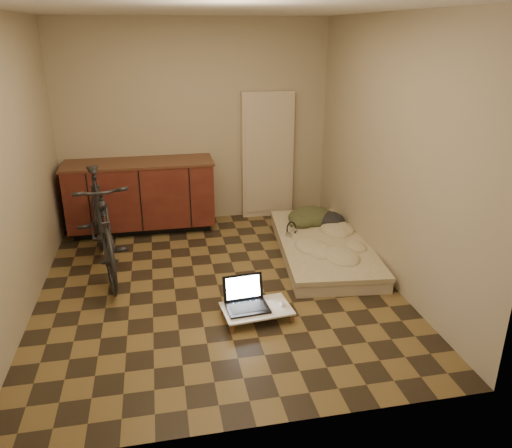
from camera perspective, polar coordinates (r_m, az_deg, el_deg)
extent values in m
cube|color=brown|center=(5.16, -4.39, -6.95)|extent=(3.50, 4.00, 0.00)
cube|color=silver|center=(4.55, -5.38, 23.29)|extent=(3.50, 4.00, 0.00)
cube|color=tan|center=(6.63, -6.96, 11.29)|extent=(3.50, 0.00, 2.60)
cube|color=tan|center=(2.81, 0.10, -2.53)|extent=(3.50, 0.00, 2.60)
cube|color=tan|center=(4.82, -26.06, 5.50)|extent=(0.00, 4.00, 2.60)
cube|color=tan|center=(5.18, 14.96, 7.92)|extent=(0.00, 4.00, 2.60)
cube|color=black|center=(6.70, -12.69, -0.10)|extent=(1.70, 0.48, 0.10)
cube|color=#481914|center=(6.52, -13.00, 3.37)|extent=(1.80, 0.60, 0.78)
cube|color=#532F1E|center=(6.41, -13.30, 6.82)|extent=(1.84, 0.62, 0.03)
cube|color=beige|center=(6.81, 1.32, 7.82)|extent=(0.70, 0.10, 1.70)
imported|color=black|center=(5.44, -17.31, 0.57)|extent=(0.89, 1.92, 1.20)
cube|color=beige|center=(5.86, 7.64, -2.77)|extent=(1.18, 2.13, 0.13)
cube|color=beige|center=(5.82, 7.68, -1.97)|extent=(1.20, 2.15, 0.05)
cube|color=brown|center=(4.38, -2.78, -11.83)|extent=(0.04, 0.04, 0.08)
cube|color=brown|center=(4.66, -3.83, -9.67)|extent=(0.04, 0.04, 0.08)
cube|color=brown|center=(4.53, 4.10, -10.68)|extent=(0.04, 0.04, 0.08)
cube|color=brown|center=(4.79, 2.65, -8.67)|extent=(0.04, 0.04, 0.08)
cube|color=white|center=(4.55, 0.07, -9.65)|extent=(0.65, 0.45, 0.02)
cube|color=black|center=(4.53, -0.96, -9.59)|extent=(0.39, 0.29, 0.02)
cube|color=black|center=(4.60, -1.50, -7.23)|extent=(0.37, 0.10, 0.24)
cube|color=white|center=(4.60, -1.50, -7.23)|extent=(0.32, 0.08, 0.19)
ellipsoid|color=white|center=(4.58, 3.00, -9.11)|extent=(0.05, 0.09, 0.03)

